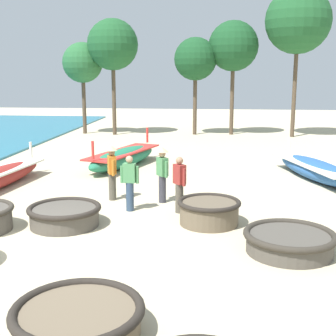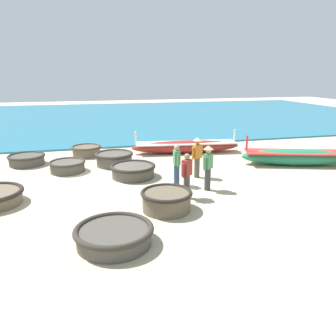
{
  "view_description": "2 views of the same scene",
  "coord_description": "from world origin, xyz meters",
  "views": [
    {
      "loc": [
        3.86,
        -9.58,
        3.83
      ],
      "look_at": [
        2.53,
        3.63,
        1.1
      ],
      "focal_mm": 50.0,
      "sensor_mm": 36.0,
      "label": 1
    },
    {
      "loc": [
        12.96,
        -0.33,
        4.12
      ],
      "look_at": [
        2.27,
        2.38,
        0.92
      ],
      "focal_mm": 35.0,
      "sensor_mm": 36.0,
      "label": 2
    }
  ],
  "objects": [
    {
      "name": "coracle_weathered",
      "position": [
        -2.98,
        -3.1,
        0.27
      ],
      "size": [
        1.68,
        1.68,
        0.49
      ],
      "color": "#4C473F",
      "rests_on": "ground"
    },
    {
      "name": "coracle_far_left",
      "position": [
        5.51,
        0.17,
        0.26
      ],
      "size": [
        2.0,
        2.0,
        0.48
      ],
      "color": "#4C473F",
      "rests_on": "ground"
    },
    {
      "name": "coracle_front_right",
      "position": [
        -1.88,
        0.87,
        0.33
      ],
      "size": [
        1.75,
        1.75,
        0.61
      ],
      "color": "#4C473F",
      "rests_on": "ground"
    },
    {
      "name": "coracle_tilted",
      "position": [
        0.12,
        1.44,
        0.29
      ],
      "size": [
        1.86,
        1.86,
        0.53
      ],
      "color": "#4C473F",
      "rests_on": "ground"
    },
    {
      "name": "fisherman_crouching",
      "position": [
        0.8,
        3.98,
        0.96
      ],
      "size": [
        0.36,
        0.5,
        1.67
      ],
      "color": "#4C473D",
      "rests_on": "ground"
    },
    {
      "name": "sea",
      "position": [
        -19.53,
        4.0,
        0.05
      ],
      "size": [
        28.0,
        52.0,
        0.1
      ],
      "primitive_type": "cube",
      "color": "teal",
      "rests_on": "ground"
    },
    {
      "name": "fisherman_by_coracle",
      "position": [
        2.34,
        3.85,
        0.96
      ],
      "size": [
        0.38,
        0.44,
        1.67
      ],
      "color": "#383842",
      "rests_on": "ground"
    },
    {
      "name": "ground_plane",
      "position": [
        0.0,
        0.0,
        0.0
      ],
      "size": [
        80.0,
        80.0,
        0.0
      ],
      "primitive_type": "plane",
      "color": "#C6B793"
    },
    {
      "name": "long_boat_white_hull",
      "position": [
        0.14,
        9.03,
        0.39
      ],
      "size": [
        2.57,
        5.03,
        1.37
      ],
      "color": "#237551",
      "rests_on": "ground"
    },
    {
      "name": "long_boat_green_hull",
      "position": [
        -3.44,
        4.83,
        0.35
      ],
      "size": [
        1.68,
        5.89,
        1.21
      ],
      "color": "maroon",
      "rests_on": "ground"
    },
    {
      "name": "fisherman_standing_right",
      "position": [
        2.93,
        2.87,
        0.84
      ],
      "size": [
        0.39,
        0.43,
        1.57
      ],
      "color": "#4C473D",
      "rests_on": "ground"
    },
    {
      "name": "coracle_upturned",
      "position": [
        -1.33,
        -1.21,
        0.26
      ],
      "size": [
        1.55,
        1.55,
        0.48
      ],
      "color": "#4C473F",
      "rests_on": "ground"
    },
    {
      "name": "coracle_nearest",
      "position": [
        -4.03,
        -0.36,
        0.29
      ],
      "size": [
        1.51,
        1.51,
        0.53
      ],
      "color": "brown",
      "rests_on": "ground"
    },
    {
      "name": "coracle_beside_post",
      "position": [
        3.76,
        1.96,
        0.34
      ],
      "size": [
        1.62,
        1.62,
        0.63
      ],
      "color": "brown",
      "rests_on": "ground"
    },
    {
      "name": "fisherman_standing_left",
      "position": [
        1.53,
        2.91,
        0.84
      ],
      "size": [
        0.53,
        0.24,
        1.57
      ],
      "color": "#2D425B",
      "rests_on": "ground"
    }
  ]
}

